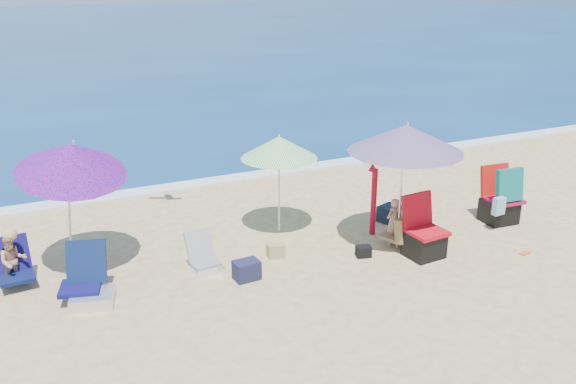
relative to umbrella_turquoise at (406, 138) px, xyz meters
name	(u,v)px	position (x,y,z in m)	size (l,w,h in m)	color
ground	(333,275)	(-1.54, -0.42, -1.92)	(120.00, 120.00, 0.00)	#D8BC84
sea	(44,33)	(-1.54, 44.58, -1.97)	(120.00, 80.00, 0.12)	navy
foam	(221,180)	(-1.54, 4.68, -1.90)	(120.00, 0.50, 0.04)	white
umbrella_turquoise	(406,138)	(0.00, 0.00, 0.00)	(2.24, 2.24, 2.19)	white
umbrella_striped	(279,147)	(-1.57, 1.50, -0.34)	(1.44, 1.44, 1.82)	silver
umbrella_blue	(71,159)	(-5.02, 1.42, -0.08)	(2.00, 2.05, 2.26)	white
furled_umbrella	(373,195)	(-0.12, 0.66, -1.18)	(0.20, 0.17, 1.36)	#AA0C21
chair_navy	(89,287)	(-5.09, 0.41, -1.71)	(0.82, 0.93, 0.81)	#0E0E4E
chair_rainbow	(205,262)	(-3.30, 0.58, -1.76)	(0.50, 0.59, 0.62)	#C46445
camp_chair_left	(424,239)	(0.15, -0.47, -1.61)	(0.64, 0.65, 1.03)	red
camp_chair_right	(500,202)	(2.34, 0.08, -1.52)	(0.83, 0.72, 1.12)	#B50C33
person_center	(399,224)	(0.00, 0.02, -1.51)	(0.69, 0.72, 0.85)	tan
person_left	(13,260)	(-6.02, 1.36, -1.51)	(0.54, 0.68, 0.92)	tan
bag_navy_a	(247,270)	(-2.81, 0.04, -1.77)	(0.40, 0.30, 0.30)	#1A1D39
bag_tan	(276,251)	(-2.08, 0.55, -1.81)	(0.30, 0.23, 0.23)	#9D8D59
bag_navy_b	(389,213)	(0.52, 1.06, -1.77)	(0.47, 0.41, 0.30)	#171E32
bag_black_b	(363,251)	(-0.76, -0.07, -1.83)	(0.28, 0.23, 0.19)	black
orange_item	(525,253)	(1.74, -1.17, -1.91)	(0.21, 0.12, 0.03)	#FF5F1A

